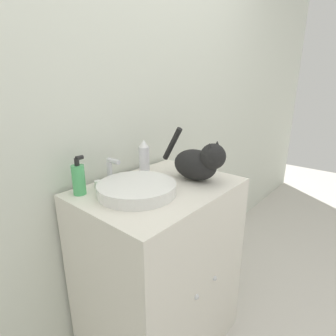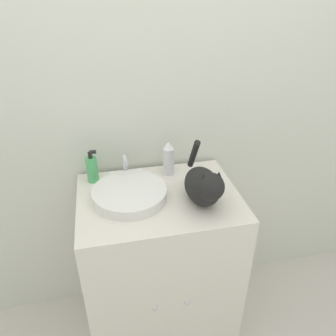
% 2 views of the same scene
% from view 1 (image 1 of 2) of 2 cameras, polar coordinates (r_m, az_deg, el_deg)
% --- Properties ---
extents(wall_back, '(6.00, 0.05, 2.50)m').
position_cam_1_polar(wall_back, '(1.36, -12.07, 12.80)').
color(wall_back, silver).
rests_on(wall_back, ground_plane).
extents(vanity_cabinet, '(0.73, 0.55, 0.91)m').
position_cam_1_polar(vanity_cabinet, '(1.44, -1.63, -21.14)').
color(vanity_cabinet, silver).
rests_on(vanity_cabinet, ground_plane).
extents(sink_basin, '(0.33, 0.33, 0.05)m').
position_cam_1_polar(sink_basin, '(1.12, -6.79, -4.45)').
color(sink_basin, white).
rests_on(sink_basin, vanity_cabinet).
extents(faucet, '(0.17, 0.09, 0.13)m').
position_cam_1_polar(faucet, '(1.24, -12.39, -1.18)').
color(faucet, silver).
rests_on(faucet, vanity_cabinet).
extents(cat, '(0.15, 0.36, 0.25)m').
position_cam_1_polar(cat, '(1.26, 6.74, 1.29)').
color(cat, black).
rests_on(cat, vanity_cabinet).
extents(soap_bottle, '(0.06, 0.05, 0.17)m').
position_cam_1_polar(soap_bottle, '(1.16, -18.88, -2.25)').
color(soap_bottle, '#4CB266').
rests_on(soap_bottle, vanity_cabinet).
extents(spray_bottle, '(0.05, 0.05, 0.18)m').
position_cam_1_polar(spray_bottle, '(1.36, -5.22, 2.30)').
color(spray_bottle, silver).
rests_on(spray_bottle, vanity_cabinet).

